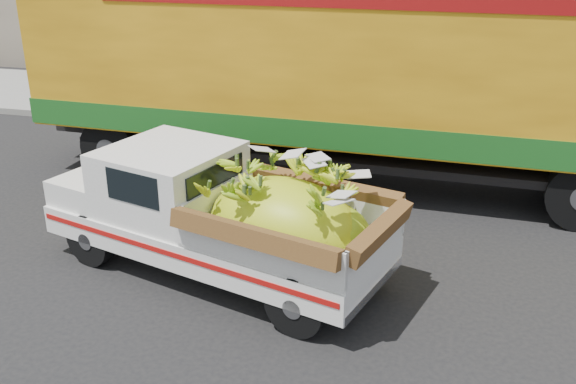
# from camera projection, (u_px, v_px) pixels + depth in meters

# --- Properties ---
(ground) EXTENTS (100.00, 100.00, 0.00)m
(ground) POSITION_uv_depth(u_px,v_px,m) (165.00, 279.00, 8.39)
(ground) COLOR black
(ground) RESTS_ON ground
(curb) EXTENTS (60.00, 0.25, 0.15)m
(curb) POSITION_uv_depth(u_px,v_px,m) (291.00, 132.00, 14.26)
(curb) COLOR gray
(curb) RESTS_ON ground
(sidewalk) EXTENTS (60.00, 4.00, 0.14)m
(sidewalk) POSITION_uv_depth(u_px,v_px,m) (311.00, 108.00, 16.14)
(sidewalk) COLOR gray
(sidewalk) RESTS_ON ground
(pickup_truck) EXTENTS (4.86, 2.88, 1.61)m
(pickup_truck) POSITION_uv_depth(u_px,v_px,m) (237.00, 217.00, 8.12)
(pickup_truck) COLOR black
(pickup_truck) RESTS_ON ground
(semi_trailer) EXTENTS (12.03, 2.89, 3.80)m
(semi_trailer) POSITION_uv_depth(u_px,v_px,m) (370.00, 65.00, 10.81)
(semi_trailer) COLOR black
(semi_trailer) RESTS_ON ground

